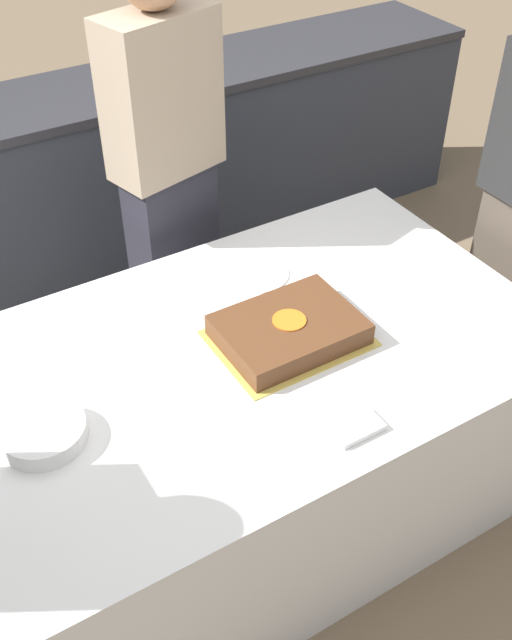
% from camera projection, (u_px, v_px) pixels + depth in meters
% --- Properties ---
extents(ground_plane, '(14.00, 14.00, 0.00)m').
position_uv_depth(ground_plane, '(232.00, 502.00, 2.72)').
color(ground_plane, '#7A664C').
extents(back_counter, '(4.40, 0.58, 0.92)m').
position_uv_depth(back_counter, '(57.00, 194.00, 3.51)').
color(back_counter, '#333842').
rests_on(back_counter, ground_plane).
extents(dining_table, '(2.03, 1.14, 0.72)m').
position_uv_depth(dining_table, '(230.00, 436.00, 2.49)').
color(dining_table, white).
rests_on(dining_table, ground_plane).
extents(cake, '(0.46, 0.35, 0.08)m').
position_uv_depth(cake, '(289.00, 330.00, 2.30)').
color(cake, gold).
rests_on(cake, dining_table).
extents(plate_stack, '(0.23, 0.23, 0.05)m').
position_uv_depth(plate_stack, '(43.00, 433.00, 1.99)').
color(plate_stack, white).
rests_on(plate_stack, dining_table).
extents(side_plate_near_cake, '(0.22, 0.22, 0.00)m').
position_uv_depth(side_plate_near_cake, '(257.00, 274.00, 2.58)').
color(side_plate_near_cake, white).
rests_on(side_plate_near_cake, dining_table).
extents(utensil_pile, '(0.14, 0.09, 0.02)m').
position_uv_depth(utensil_pile, '(356.00, 427.00, 2.03)').
color(utensil_pile, white).
rests_on(utensil_pile, dining_table).
extents(person_cutting_cake, '(0.44, 0.29, 1.72)m').
position_uv_depth(person_cutting_cake, '(168.00, 177.00, 2.75)').
color(person_cutting_cake, '#282833').
rests_on(person_cutting_cake, ground_plane).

